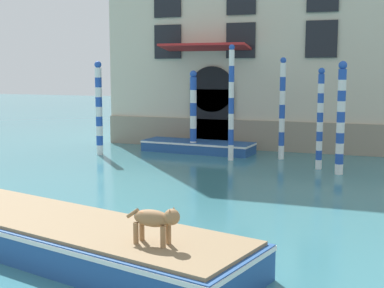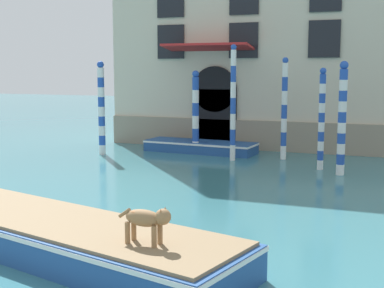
{
  "view_description": "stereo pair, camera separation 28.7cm",
  "coord_description": "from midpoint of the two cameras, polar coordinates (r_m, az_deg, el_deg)",
  "views": [
    {
      "loc": [
        7.13,
        -3.24,
        3.55
      ],
      "look_at": [
        1.44,
        12.47,
        1.2
      ],
      "focal_mm": 50.0,
      "sensor_mm": 36.0,
      "label": 1
    },
    {
      "loc": [
        7.4,
        -3.14,
        3.55
      ],
      "look_at": [
        1.44,
        12.47,
        1.2
      ],
      "focal_mm": 50.0,
      "sensor_mm": 36.0,
      "label": 2
    }
  ],
  "objects": [
    {
      "name": "mooring_pole_2",
      "position": [
        19.39,
        13.09,
        2.67
      ],
      "size": [
        0.23,
        0.23,
        3.6
      ],
      "color": "white",
      "rests_on": "ground_plane"
    },
    {
      "name": "mooring_pole_1",
      "position": [
        20.76,
        3.82,
        4.43
      ],
      "size": [
        0.22,
        0.22,
        4.49
      ],
      "color": "white",
      "rests_on": "ground_plane"
    },
    {
      "name": "palazzo_left",
      "position": [
        26.76,
        6.64,
        14.0
      ],
      "size": [
        12.87,
        7.4,
        12.78
      ],
      "color": "beige",
      "rests_on": "ground_plane"
    },
    {
      "name": "mooring_pole_3",
      "position": [
        22.36,
        -0.23,
        3.43
      ],
      "size": [
        0.29,
        0.29,
        3.49
      ],
      "color": "white",
      "rests_on": "ground_plane"
    },
    {
      "name": "mooring_pole_0",
      "position": [
        22.48,
        -10.26,
        3.81
      ],
      "size": [
        0.28,
        0.28,
        3.87
      ],
      "color": "white",
      "rests_on": "ground_plane"
    },
    {
      "name": "mooring_pole_5",
      "position": [
        18.58,
        15.17,
        2.72
      ],
      "size": [
        0.28,
        0.28,
        3.82
      ],
      "color": "white",
      "rests_on": "ground_plane"
    },
    {
      "name": "dog_on_deck",
      "position": [
        8.84,
        -4.82,
        -8.01
      ],
      "size": [
        0.98,
        0.33,
        0.65
      ],
      "rotation": [
        0.0,
        0.0,
        -0.08
      ],
      "color": "#997047",
      "rests_on": "boat_foreground"
    },
    {
      "name": "boat_foreground",
      "position": [
        10.6,
        -13.22,
        -9.69
      ],
      "size": [
        7.71,
        3.87,
        0.69
      ],
      "rotation": [
        0.0,
        0.0,
        -0.24
      ],
      "color": "#234C8C",
      "rests_on": "ground_plane"
    },
    {
      "name": "boat_moored_near_palazzo",
      "position": [
        22.97,
        0.27,
        -0.26
      ],
      "size": [
        4.93,
        1.86,
        0.47
      ],
      "rotation": [
        0.0,
        0.0,
        -0.08
      ],
      "color": "#234C8C",
      "rests_on": "ground_plane"
    },
    {
      "name": "mooring_pole_4",
      "position": [
        21.3,
        9.21,
        3.78
      ],
      "size": [
        0.23,
        0.23,
        4.0
      ],
      "color": "white",
      "rests_on": "ground_plane"
    }
  ]
}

